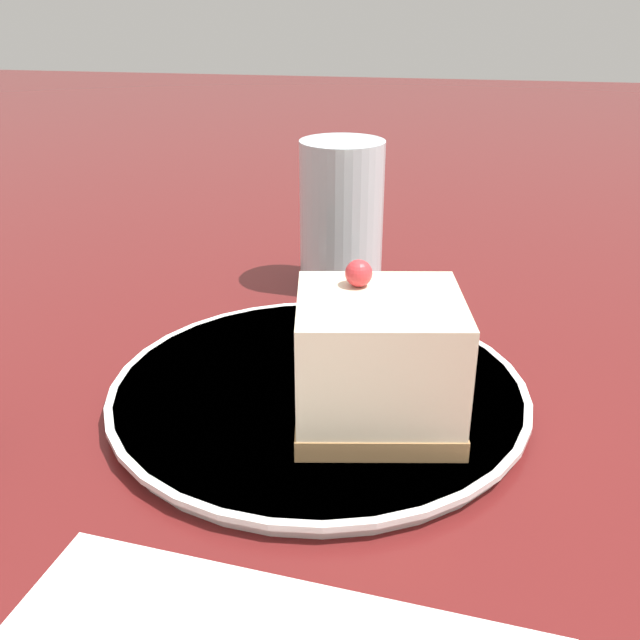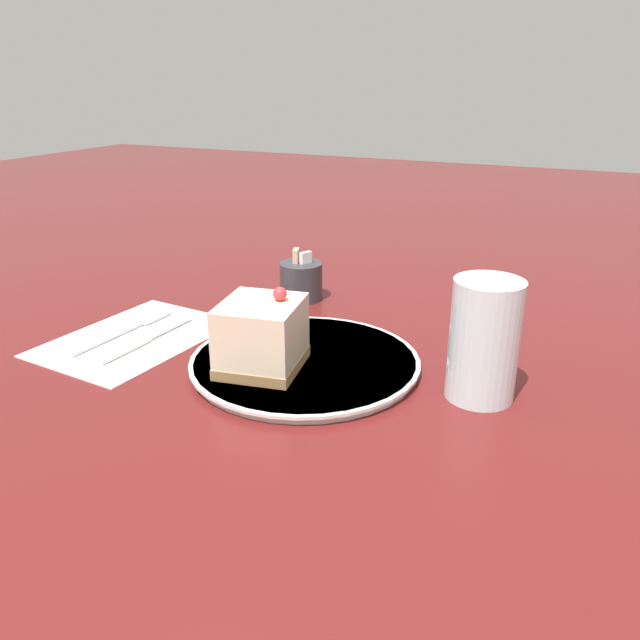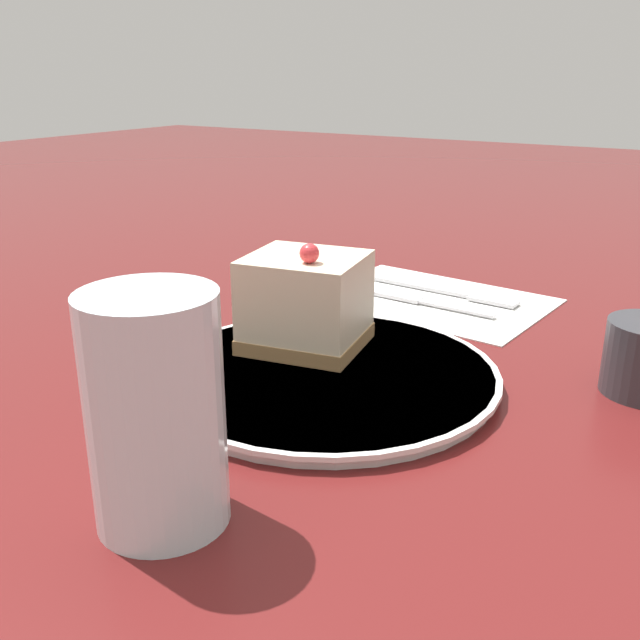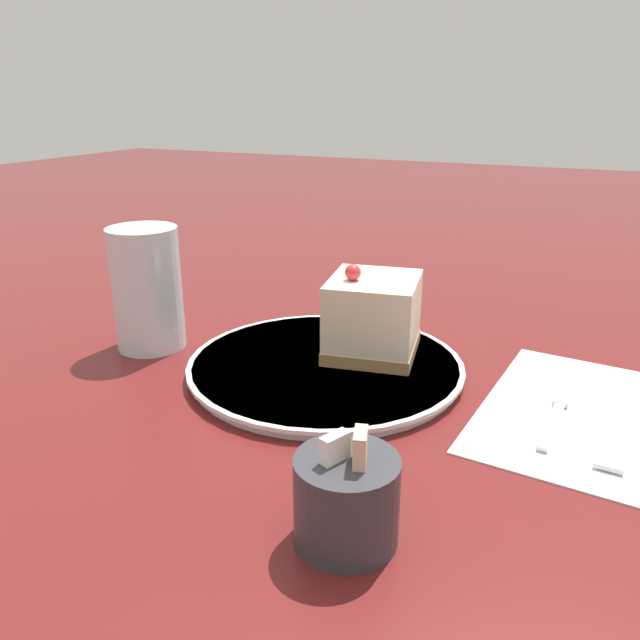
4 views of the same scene
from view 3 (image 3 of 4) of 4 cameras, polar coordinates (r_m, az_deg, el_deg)
ground_plane at (r=0.63m, az=0.04°, el=-3.36°), size 4.00×4.00×0.00m
plate at (r=0.59m, az=0.55°, el=-4.39°), size 0.28×0.28×0.01m
cake_slice at (r=0.62m, az=-1.36°, el=1.38°), size 0.11×0.11×0.10m
napkin at (r=0.81m, az=8.88°, el=1.70°), size 0.20×0.26×0.00m
fork at (r=0.83m, az=10.75°, el=2.14°), size 0.03×0.18×0.00m
knife at (r=0.80m, az=6.99°, el=1.73°), size 0.02×0.17×0.00m
drinking_glass at (r=0.41m, az=-13.00°, el=-7.15°), size 0.08×0.08×0.14m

